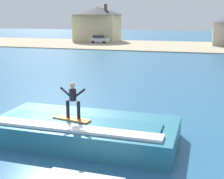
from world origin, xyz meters
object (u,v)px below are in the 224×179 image
(surfer, at_px, (73,98))
(house_with_chimney, at_px, (97,21))
(car_near_shore, at_px, (99,39))
(wave_crest, at_px, (84,130))
(surfboard, at_px, (72,119))

(surfer, xyz_separation_m, house_with_chimney, (-19.84, 58.92, 2.70))
(surfer, bearing_deg, car_near_shore, 108.03)
(wave_crest, relative_size, surfer, 5.18)
(wave_crest, distance_m, car_near_shore, 55.63)
(car_near_shore, bearing_deg, surfboard, -72.05)
(surfboard, xyz_separation_m, house_with_chimney, (-19.77, 58.98, 3.66))
(surfer, bearing_deg, house_with_chimney, 108.61)
(car_near_shore, height_order, house_with_chimney, house_with_chimney)
(surfboard, height_order, surfer, surfer)
(wave_crest, relative_size, car_near_shore, 2.17)
(wave_crest, height_order, surfboard, surfboard)
(wave_crest, xyz_separation_m, surfboard, (-0.47, -0.32, 0.61))
(surfer, height_order, car_near_shore, surfer)
(surfer, xyz_separation_m, car_near_shore, (-17.26, 53.01, -1.16))
(wave_crest, height_order, car_near_shore, car_near_shore)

